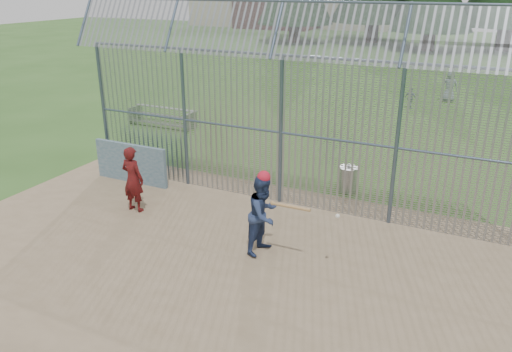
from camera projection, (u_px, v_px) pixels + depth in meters
The scene contains 11 objects.
ground at pixel (216, 261), 10.90m from camera, with size 120.00×120.00×0.00m, color #2D511E.
dirt_infield at pixel (205, 272), 10.48m from camera, with size 14.00×10.00×0.02m, color #756047.
dugout_wall at pixel (131, 163), 14.97m from camera, with size 2.50×0.12×1.20m, color #38566B.
batter at pixel (264, 215), 10.97m from camera, with size 0.88×0.68×1.81m, color navy.
onlooker at pixel (133, 179), 12.99m from camera, with size 0.64×0.42×1.77m, color maroon.
bg_kid_standing at pixel (450, 86), 25.07m from camera, with size 0.77×0.50×1.58m, color slate.
bg_kid_seated at pixel (410, 98), 23.78m from camera, with size 0.59×0.25×1.02m, color slate.
batting_gear at pixel (269, 182), 10.60m from camera, with size 1.90×0.35×0.68m.
trash_can at pixel (348, 179), 14.42m from camera, with size 0.56×0.56×0.82m.
bleacher at pixel (162, 116), 20.96m from camera, with size 3.00×0.95×0.72m.
backstop_fence at pixel (348, 128), 12.19m from camera, with size 20.09×0.81×5.30m.
Camera 1 is at (4.89, -8.16, 5.71)m, focal length 35.00 mm.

